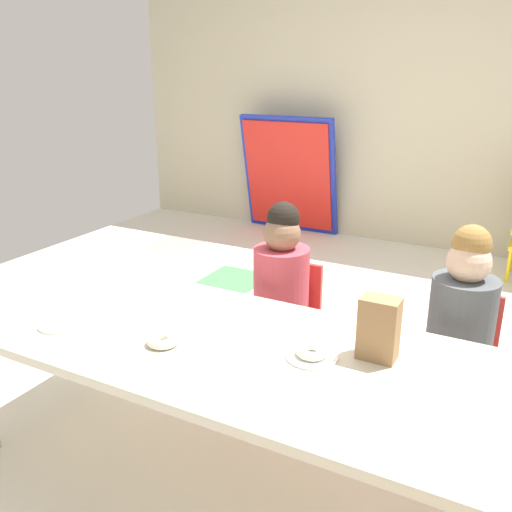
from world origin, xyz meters
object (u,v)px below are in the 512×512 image
craft_table (244,356)px  paper_bag_brown (379,328)px  seated_child_middle_seat (462,314)px  donut_powdered_loose (163,340)px  seated_child_near_camera (282,279)px  paper_plate_center_table (62,324)px  paper_plate_near_edge (312,356)px  folded_activity_table (289,175)px  donut_powdered_on_plate (312,351)px

craft_table → paper_bag_brown: (0.44, 0.14, 0.15)m
craft_table → paper_bag_brown: size_ratio=9.73×
paper_bag_brown → seated_child_middle_seat: bearing=67.9°
seated_child_middle_seat → donut_powdered_loose: size_ratio=7.69×
paper_bag_brown → craft_table: bearing=-161.7°
seated_child_near_camera → paper_plate_center_table: size_ratio=5.10×
seated_child_middle_seat → paper_plate_near_edge: (-0.40, -0.61, 0.00)m
folded_activity_table → paper_plate_center_table: size_ratio=6.04×
paper_bag_brown → donut_powdered_on_plate: bearing=-151.6°
paper_plate_center_table → seated_child_middle_seat: bearing=31.5°
seated_child_near_camera → folded_activity_table: (-1.10, 2.44, -0.02)m
paper_bag_brown → paper_plate_center_table: bearing=-164.1°
paper_plate_center_table → craft_table: bearing=14.4°
seated_child_middle_seat → paper_plate_center_table: bearing=-148.5°
paper_plate_near_edge → donut_powdered_on_plate: size_ratio=1.64×
seated_child_middle_seat → donut_powdered_on_plate: bearing=-123.4°
paper_plate_center_table → seated_child_near_camera: bearing=56.6°
folded_activity_table → paper_plate_near_edge: folded_activity_table is taller
seated_child_middle_seat → paper_bag_brown: (-0.20, -0.50, 0.11)m
seated_child_near_camera → donut_powdered_loose: size_ratio=7.69×
folded_activity_table → donut_powdered_loose: folded_activity_table is taller
paper_plate_center_table → donut_powdered_loose: size_ratio=1.51×
paper_plate_near_edge → seated_child_middle_seat: bearing=56.6°
seated_child_near_camera → seated_child_middle_seat: 0.80m
craft_table → folded_activity_table: (-1.26, 3.09, 0.02)m
seated_child_near_camera → paper_plate_near_edge: (0.40, -0.61, 0.00)m
craft_table → seated_child_middle_seat: 0.91m
folded_activity_table → donut_powdered_on_plate: folded_activity_table is taller
paper_bag_brown → paper_plate_near_edge: 0.25m
paper_plate_near_edge → donut_powdered_loose: (-0.51, -0.16, 0.01)m
craft_table → paper_bag_brown: paper_bag_brown is taller
seated_child_near_camera → paper_plate_center_table: (-0.54, -0.83, 0.00)m
craft_table → paper_plate_center_table: (-0.71, -0.18, 0.04)m
seated_child_near_camera → seated_child_middle_seat: (0.80, 0.00, 0.00)m
folded_activity_table → donut_powdered_loose: 3.36m
craft_table → paper_plate_near_edge: paper_plate_near_edge is taller
seated_child_middle_seat → seated_child_near_camera: bearing=180.0°
craft_table → donut_powdered_on_plate: 0.25m
craft_table → seated_child_middle_seat: size_ratio=2.33×
paper_plate_near_edge → donut_powdered_loose: bearing=-162.2°
paper_bag_brown → paper_plate_center_table: 1.19m
paper_plate_center_table → paper_bag_brown: bearing=15.9°
seated_child_middle_seat → donut_powdered_loose: bearing=-139.6°
folded_activity_table → seated_child_middle_seat: bearing=-52.1°
seated_child_middle_seat → paper_bag_brown: bearing=-112.1°
paper_bag_brown → seated_child_near_camera: bearing=140.0°
seated_child_near_camera → craft_table: bearing=-76.1°
folded_activity_table → paper_bag_brown: folded_activity_table is taller
folded_activity_table → donut_powdered_loose: size_ratio=9.11×
paper_plate_center_table → donut_powdered_loose: (0.44, 0.06, 0.01)m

